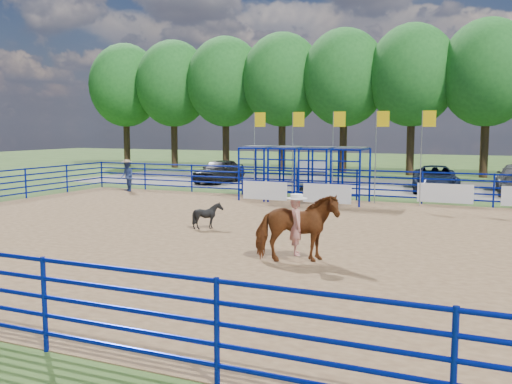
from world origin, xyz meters
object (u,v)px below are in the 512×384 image
(spectator_cowboy, at_px, (127,176))
(car_b, at_px, (311,174))
(car_c, at_px, (435,179))
(horse_and_rider, at_px, (297,225))
(car_a, at_px, (219,171))
(calf, at_px, (208,216))

(spectator_cowboy, distance_m, car_b, 10.44)
(car_b, xyz_separation_m, car_c, (6.92, 0.43, -0.09))
(horse_and_rider, bearing_deg, car_a, 122.70)
(calf, bearing_deg, spectator_cowboy, 57.78)
(car_a, distance_m, car_b, 6.15)
(horse_and_rider, height_order, car_b, horse_and_rider)
(calf, xyz_separation_m, car_c, (5.77, 15.06, 0.23))
(car_b, bearing_deg, car_a, -24.27)
(car_a, bearing_deg, car_c, 3.23)
(calf, xyz_separation_m, car_b, (-1.16, 14.62, 0.32))
(horse_and_rider, distance_m, car_b, 18.78)
(calf, height_order, spectator_cowboy, spectator_cowboy)
(car_a, bearing_deg, horse_and_rider, -54.80)
(spectator_cowboy, bearing_deg, car_b, 36.86)
(car_c, bearing_deg, horse_and_rider, -103.23)
(car_c, bearing_deg, spectator_cowboy, -165.28)
(car_a, xyz_separation_m, car_b, (6.14, -0.27, 0.04))
(car_a, bearing_deg, car_b, 0.00)
(calf, distance_m, car_a, 16.58)
(horse_and_rider, xyz_separation_m, car_a, (-11.69, 18.21, -0.23))
(calf, xyz_separation_m, spectator_cowboy, (-9.51, 8.36, 0.39))
(spectator_cowboy, xyz_separation_m, car_b, (8.35, 6.26, -0.07))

